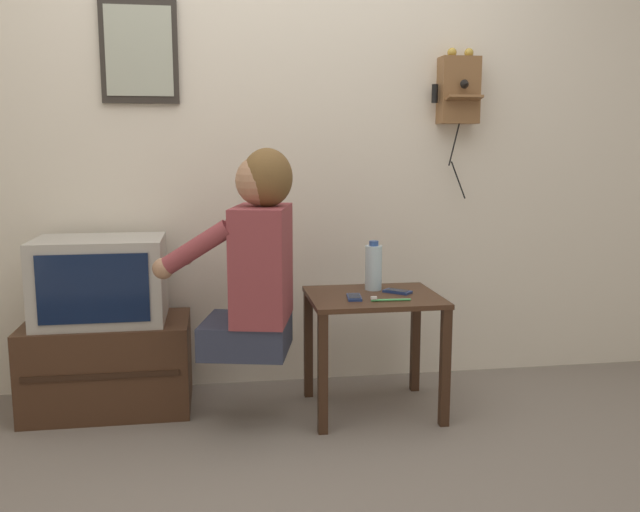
# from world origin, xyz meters

# --- Properties ---
(ground_plane) EXTENTS (14.00, 14.00, 0.00)m
(ground_plane) POSITION_xyz_m (0.00, 0.00, 0.00)
(ground_plane) COLOR slate
(wall_back) EXTENTS (6.80, 0.05, 2.55)m
(wall_back) POSITION_xyz_m (0.00, 1.12, 1.27)
(wall_back) COLOR silver
(wall_back) RESTS_ON ground_plane
(side_table) EXTENTS (0.58, 0.49, 0.54)m
(side_table) POSITION_xyz_m (0.38, 0.63, 0.44)
(side_table) COLOR #422819
(side_table) RESTS_ON ground_plane
(person) EXTENTS (0.60, 0.49, 0.87)m
(person) POSITION_xyz_m (-0.15, 0.57, 0.73)
(person) COLOR #2D3347
(person) RESTS_ON ground_plane
(tv_stand) EXTENTS (0.73, 0.44, 0.42)m
(tv_stand) POSITION_xyz_m (-0.81, 0.84, 0.21)
(tv_stand) COLOR #422819
(tv_stand) RESTS_ON ground_plane
(television) EXTENTS (0.56, 0.39, 0.38)m
(television) POSITION_xyz_m (-0.83, 0.84, 0.61)
(television) COLOR #ADA89E
(television) RESTS_ON tv_stand
(wall_phone_antique) EXTENTS (0.23, 0.19, 0.74)m
(wall_phone_antique) POSITION_xyz_m (0.90, 1.04, 1.48)
(wall_phone_antique) COLOR brown
(framed_picture) EXTENTS (0.35, 0.03, 0.47)m
(framed_picture) POSITION_xyz_m (-0.64, 1.08, 1.64)
(framed_picture) COLOR #2D2823
(cell_phone_held) EXTENTS (0.07, 0.13, 0.01)m
(cell_phone_held) POSITION_xyz_m (0.28, 0.57, 0.55)
(cell_phone_held) COLOR navy
(cell_phone_held) RESTS_ON side_table
(cell_phone_spare) EXTENTS (0.13, 0.13, 0.01)m
(cell_phone_spare) POSITION_xyz_m (0.50, 0.66, 0.55)
(cell_phone_spare) COLOR navy
(cell_phone_spare) RESTS_ON side_table
(water_bottle) EXTENTS (0.08, 0.08, 0.23)m
(water_bottle) POSITION_xyz_m (0.40, 0.74, 0.65)
(water_bottle) COLOR silver
(water_bottle) RESTS_ON side_table
(toothbrush) EXTENTS (0.17, 0.02, 0.02)m
(toothbrush) POSITION_xyz_m (0.41, 0.50, 0.55)
(toothbrush) COLOR #4CBF66
(toothbrush) RESTS_ON side_table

